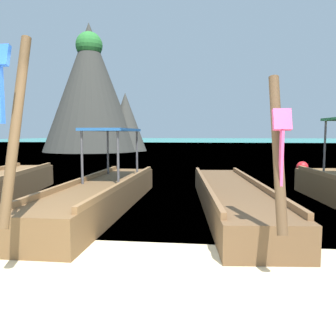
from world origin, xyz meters
name	(u,v)px	position (x,y,z in m)	size (l,w,h in m)	color
ground	(132,279)	(0.00, 0.00, 0.00)	(120.00, 120.00, 0.00)	beige
sea_water	(206,142)	(0.00, 61.32, 0.00)	(120.00, 120.00, 0.00)	#2DB29E
longtail_boat_blue_ribbon	(103,193)	(-1.42, 3.45, 0.34)	(1.12, 6.74, 2.82)	brown
longtail_boat_pink_ribbon	(231,197)	(1.31, 3.74, 0.27)	(1.79, 6.96, 2.31)	brown
karst_rock	(93,90)	(-9.77, 27.33, 5.53)	(9.29, 8.61, 11.48)	#383833
mooring_buoy_near	(302,167)	(4.62, 11.12, 0.24)	(0.48, 0.48, 0.48)	red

